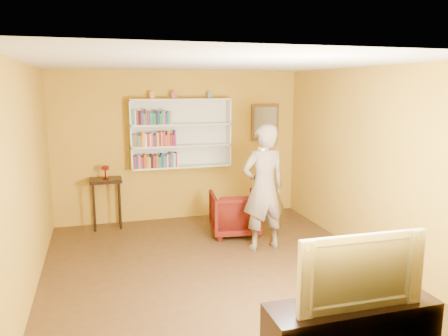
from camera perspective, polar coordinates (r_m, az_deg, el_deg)
The scene contains 16 objects.
room_shell at distance 5.70m, azimuth -1.07°, elevation -3.69°, with size 5.30×5.80×2.88m.
bookshelf at distance 7.91m, azimuth -5.72°, elevation 4.52°, with size 1.80×0.29×1.23m.
books_row_lower at distance 7.80m, azimuth -8.83°, elevation 0.92°, with size 0.79×0.19×0.26m.
books_row_middle at distance 7.74m, azimuth -9.05°, elevation 3.69°, with size 0.75×0.19×0.27m.
books_row_upper at distance 7.70m, azimuth -9.46°, elevation 6.47°, with size 0.68×0.19×0.26m.
ornament_left at distance 7.74m, azimuth -9.38°, elevation 9.34°, with size 0.09×0.09×0.12m, color #C77539.
ornament_centre at distance 7.79m, azimuth -6.59°, elevation 9.43°, with size 0.09×0.09×0.12m, color #9A334B.
ornament_right at distance 7.93m, azimuth -1.92°, elevation 9.45°, with size 0.08×0.08×0.11m, color slate.
framed_painting at distance 8.41m, azimuth 5.37°, elevation 5.95°, with size 0.55×0.05×0.70m.
console_table at distance 7.76m, azimuth -15.16°, elevation -2.44°, with size 0.53×0.41×0.87m.
ruby_lustre at distance 7.70m, azimuth -15.27°, elevation -0.14°, with size 0.14×0.14×0.23m.
armchair at distance 7.26m, azimuth 1.41°, elevation -5.93°, with size 0.77×0.79×0.72m, color #3E0604.
person at distance 6.50m, azimuth 5.23°, elevation -2.57°, with size 0.69×0.45×1.89m, color #716252.
game_remote at distance 6.10m, azimuth 4.88°, elevation 2.47°, with size 0.04×0.15×0.04m, color white.
tv_cabinet at distance 4.28m, azimuth 16.22°, elevation -19.86°, with size 1.55×0.46×0.55m, color black.
television at distance 4.01m, azimuth 16.67°, elevation -12.30°, with size 1.16×0.15×0.67m, color black.
Camera 1 is at (-1.46, -5.33, 2.41)m, focal length 35.00 mm.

